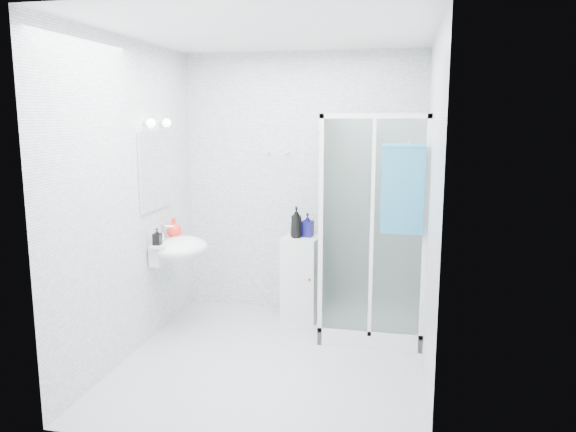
% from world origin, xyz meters
% --- Properties ---
extents(room, '(2.40, 2.60, 2.60)m').
position_xyz_m(room, '(0.00, 0.00, 1.30)').
color(room, white).
rests_on(room, ground).
extents(shower_enclosure, '(0.90, 0.95, 2.00)m').
position_xyz_m(shower_enclosure, '(0.67, 0.77, 0.45)').
color(shower_enclosure, white).
rests_on(shower_enclosure, ground).
extents(wall_basin, '(0.46, 0.56, 0.35)m').
position_xyz_m(wall_basin, '(-0.99, 0.45, 0.80)').
color(wall_basin, white).
rests_on(wall_basin, ground).
extents(mirror, '(0.02, 0.60, 0.70)m').
position_xyz_m(mirror, '(-1.19, 0.45, 1.50)').
color(mirror, white).
rests_on(mirror, room).
extents(vanity_lights, '(0.10, 0.40, 0.08)m').
position_xyz_m(vanity_lights, '(-1.14, 0.45, 1.92)').
color(vanity_lights, silver).
rests_on(vanity_lights, room).
extents(wall_hooks, '(0.23, 0.06, 0.03)m').
position_xyz_m(wall_hooks, '(-0.25, 1.26, 1.62)').
color(wall_hooks, silver).
rests_on(wall_hooks, room).
extents(storage_cabinet, '(0.37, 0.38, 0.82)m').
position_xyz_m(storage_cabinet, '(0.04, 1.04, 0.41)').
color(storage_cabinet, silver).
rests_on(storage_cabinet, ground).
extents(hand_towel, '(0.34, 0.05, 0.73)m').
position_xyz_m(hand_towel, '(0.99, 0.36, 1.42)').
color(hand_towel, teal).
rests_on(hand_towel, shower_enclosure).
extents(shampoo_bottle_a, '(0.15, 0.15, 0.30)m').
position_xyz_m(shampoo_bottle_a, '(-0.01, 1.01, 0.97)').
color(shampoo_bottle_a, black).
rests_on(shampoo_bottle_a, storage_cabinet).
extents(shampoo_bottle_b, '(0.12, 0.12, 0.23)m').
position_xyz_m(shampoo_bottle_b, '(0.09, 1.08, 0.94)').
color(shampoo_bottle_b, '#110F5A').
rests_on(shampoo_bottle_b, storage_cabinet).
extents(soap_dispenser_orange, '(0.17, 0.17, 0.18)m').
position_xyz_m(soap_dispenser_orange, '(-1.10, 0.61, 0.95)').
color(soap_dispenser_orange, '#FF2C1E').
rests_on(soap_dispenser_orange, wall_basin).
extents(soap_dispenser_black, '(0.07, 0.07, 0.15)m').
position_xyz_m(soap_dispenser_black, '(-1.11, 0.28, 0.94)').
color(soap_dispenser_black, black).
rests_on(soap_dispenser_black, wall_basin).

